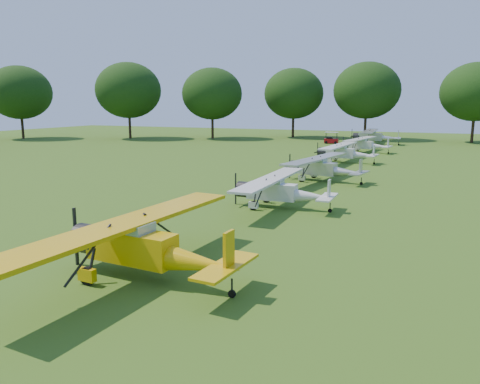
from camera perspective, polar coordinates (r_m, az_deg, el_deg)
The scene contains 9 objects.
ground at distance 27.52m, azimuth 2.29°, elevation -2.01°, with size 160.00×160.00×0.00m, color #235014.
tree_belt at distance 26.03m, azimuth 10.19°, elevation 14.90°, with size 137.36×130.27×14.52m.
aircraft_2 at distance 16.67m, azimuth -11.72°, elevation -6.15°, with size 7.11×11.33×2.23m.
aircraft_3 at distance 27.49m, azimuth 4.82°, elevation 0.34°, with size 6.11×9.69×1.92m.
aircraft_4 at distance 37.41m, azimuth 10.07°, elevation 3.06°, with size 6.42×10.16×2.00m.
aircraft_5 at distance 49.71m, azimuth 12.58°, elevation 4.84°, with size 6.30×10.04×1.97m.
aircraft_6 at distance 60.60m, azimuth 14.94°, elevation 5.73°, with size 6.13×9.71×1.91m.
aircraft_7 at distance 72.95m, azimuth 16.04°, elevation 6.63°, with size 7.17×11.41×2.25m.
golf_cart at distance 72.96m, azimuth 11.04°, elevation 6.27°, with size 2.14×1.43×1.74m.
Camera 1 is at (9.43, -25.12, 6.10)m, focal length 35.00 mm.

